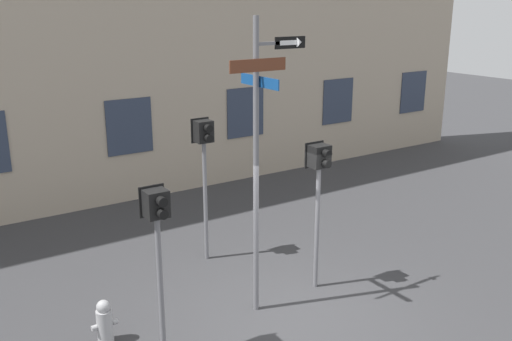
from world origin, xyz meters
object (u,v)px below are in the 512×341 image
object	(u,v)px
pedestrian_signal_left	(158,228)
fire_hydrant	(105,322)
pedestrian_signal_across	(204,151)
street_sign_pole	(260,146)
pedestrian_signal_right	(319,176)

from	to	relation	value
pedestrian_signal_left	fire_hydrant	size ratio (longest dim) A/B	3.71
pedestrian_signal_left	fire_hydrant	distance (m)	1.97
pedestrian_signal_left	pedestrian_signal_across	bearing A→B (deg)	50.67
street_sign_pole	pedestrian_signal_across	world-z (taller)	street_sign_pole
pedestrian_signal_across	fire_hydrant	xyz separation A→B (m)	(-2.68, -1.72, -1.89)
pedestrian_signal_left	fire_hydrant	world-z (taller)	pedestrian_signal_left
street_sign_pole	pedestrian_signal_left	world-z (taller)	street_sign_pole
street_sign_pole	fire_hydrant	bearing A→B (deg)	169.67
street_sign_pole	pedestrian_signal_right	distance (m)	1.44
pedestrian_signal_right	street_sign_pole	bearing A→B (deg)	-176.97
pedestrian_signal_right	pedestrian_signal_across	distance (m)	2.36
pedestrian_signal_across	pedestrian_signal_left	bearing A→B (deg)	-129.33
street_sign_pole	pedestrian_signal_across	size ratio (longest dim) A/B	1.67
fire_hydrant	pedestrian_signal_left	bearing A→B (deg)	-57.20
pedestrian_signal_left	pedestrian_signal_across	size ratio (longest dim) A/B	0.91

